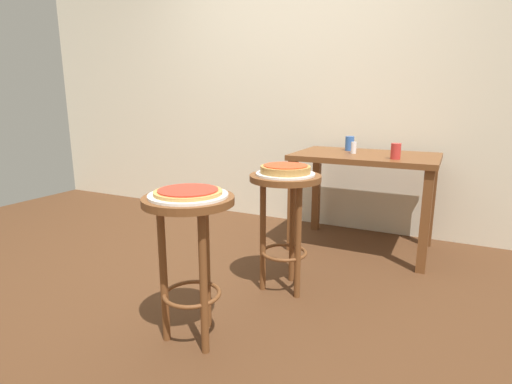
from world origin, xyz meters
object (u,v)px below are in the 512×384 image
condiment_shaker (354,148)px  serving_plate_foreground (188,195)px  cup_near_edge (396,151)px  stool_foreground (190,234)px  dining_table (365,170)px  stool_middle (285,205)px  pizza_foreground (188,192)px  pizza_middle (285,169)px  cup_far_edge (350,143)px  serving_plate_middle (285,174)px

condiment_shaker → serving_plate_foreground: bearing=-102.8°
cup_near_edge → condiment_shaker: bearing=152.7°
stool_foreground → dining_table: bearing=74.3°
cup_near_edge → stool_middle: bearing=-124.1°
serving_plate_foreground → cup_near_edge: cup_near_edge is taller
stool_middle → cup_near_edge: (0.50, 0.74, 0.26)m
pizza_foreground → dining_table: 1.67m
stool_middle → pizza_middle: bearing=90.0°
stool_foreground → cup_far_edge: size_ratio=6.29×
stool_foreground → condiment_shaker: bearing=77.2°
dining_table → cup_near_edge: size_ratio=9.53×
cup_near_edge → serving_plate_middle: bearing=-124.1°
pizza_middle → dining_table: (0.27, 0.92, -0.12)m
pizza_foreground → serving_plate_middle: size_ratio=0.90×
stool_foreground → condiment_shaker: 1.66m
serving_plate_foreground → pizza_middle: bearing=74.8°
serving_plate_foreground → pizza_foreground: bearing=0.0°
serving_plate_middle → condiment_shaker: bearing=79.0°
serving_plate_middle → pizza_middle: pizza_middle is taller
dining_table → serving_plate_middle: bearing=-106.2°
stool_middle → condiment_shaker: bearing=79.0°
pizza_middle → cup_far_edge: bearing=84.3°
stool_middle → dining_table: size_ratio=0.69×
pizza_foreground → serving_plate_middle: pizza_foreground is taller
cup_near_edge → condiment_shaker: (-0.32, 0.17, -0.01)m
serving_plate_foreground → pizza_foreground: pizza_foreground is taller
stool_middle → dining_table: 0.96m
condiment_shaker → cup_near_edge: bearing=-27.3°
stool_foreground → pizza_foreground: size_ratio=2.32×
serving_plate_middle → cup_near_edge: size_ratio=3.17×
pizza_foreground → cup_near_edge: size_ratio=2.84×
serving_plate_foreground → stool_foreground: bearing=180.0°
condiment_shaker → stool_middle: bearing=-101.0°
dining_table → pizza_middle: bearing=-106.2°
dining_table → condiment_shaker: condiment_shaker is taller
serving_plate_foreground → condiment_shaker: 1.64m
pizza_middle → condiment_shaker: size_ratio=3.29×
serving_plate_foreground → cup_near_edge: size_ratio=3.32×
pizza_middle → cup_far_edge: (0.11, 1.07, 0.05)m
stool_middle → serving_plate_middle: serving_plate_middle is taller
pizza_foreground → dining_table: (0.45, 1.61, -0.11)m
serving_plate_foreground → pizza_foreground: size_ratio=1.17×
serving_plate_middle → pizza_middle: (0.00, -0.00, 0.03)m
stool_foreground → serving_plate_foreground: bearing=0.0°
pizza_middle → dining_table: size_ratio=0.28×
dining_table → condiment_shaker: size_ratio=11.75×
stool_foreground → dining_table: 1.67m
pizza_foreground → condiment_shaker: bearing=77.2°
serving_plate_middle → condiment_shaker: 0.93m
stool_middle → dining_table: dining_table is taller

